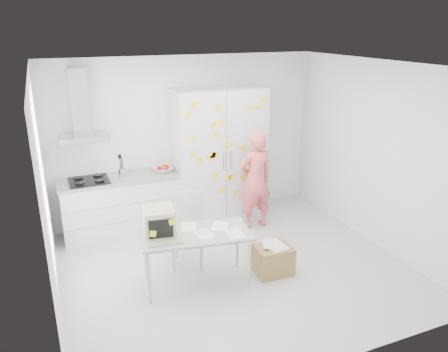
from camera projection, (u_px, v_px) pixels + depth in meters
name	position (u px, v px, depth m)	size (l,w,h in m)	color
floor	(234.00, 268.00, 5.99)	(4.50, 4.00, 0.02)	silver
walls	(215.00, 159.00, 6.16)	(4.52, 4.01, 2.70)	white
ceiling	(236.00, 66.00, 5.09)	(4.50, 4.00, 0.02)	white
counter_run	(122.00, 204.00, 6.87)	(1.84, 0.63, 1.28)	white
range_hood	(81.00, 111.00, 6.33)	(0.70, 0.48, 1.01)	silver
tall_cabinet	(219.00, 155.00, 7.24)	(1.50, 0.68, 2.20)	silver
person	(255.00, 180.00, 6.94)	(0.59, 0.39, 1.61)	#F05F5D
desk	(173.00, 228.00, 5.32)	(1.43, 0.86, 1.07)	#9DA0A8
chair	(188.00, 224.00, 5.97)	(0.59, 0.59, 1.00)	#B6B5B3
cardboard_box	(273.00, 259.00, 5.80)	(0.50, 0.41, 0.42)	olive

